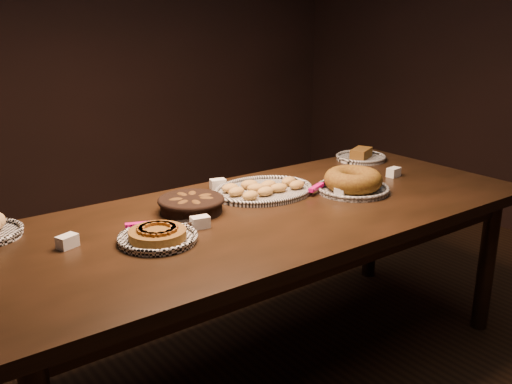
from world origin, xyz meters
TOP-DOWN VIEW (x-y plane):
  - ground at (0.00, 0.00)m, footprint 5.00×5.00m
  - buffet_table at (0.00, 0.00)m, footprint 2.40×1.00m
  - apple_tart_plate at (-0.53, -0.04)m, footprint 0.34×0.30m
  - madeleine_platter at (0.12, 0.19)m, footprint 0.48×0.39m
  - bundt_cake_plate at (0.47, -0.03)m, footprint 0.38×0.34m
  - croissant_basket at (-0.27, 0.16)m, footprint 0.29×0.29m
  - loaf_plate at (0.94, 0.36)m, footprint 0.28×0.28m
  - tent_cards at (0.01, 0.09)m, footprint 1.71×0.50m

SIDE VIEW (x-z plane):
  - ground at x=0.00m, z-range 0.00..0.00m
  - buffet_table at x=0.00m, z-range 0.30..1.05m
  - madeleine_platter at x=0.12m, z-range 0.74..0.79m
  - loaf_plate at x=0.94m, z-range 0.74..0.80m
  - apple_tart_plate at x=-0.53m, z-range 0.74..0.80m
  - tent_cards at x=0.01m, z-range 0.75..0.79m
  - croissant_basket at x=-0.27m, z-range 0.76..0.82m
  - bundt_cake_plate at x=0.47m, z-range 0.74..0.85m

